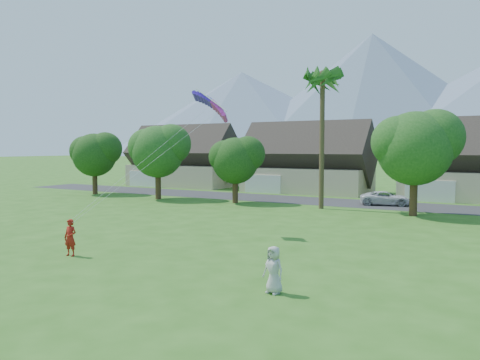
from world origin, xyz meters
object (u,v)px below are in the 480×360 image
Objects in this scene: watcher at (274,270)px; parafoil_kite at (212,104)px; kite_flyer at (70,238)px; parked_car at (386,198)px.

parafoil_kite is at bearing 145.73° from watcher.
kite_flyer is at bearing -169.26° from watcher.
kite_flyer reaches higher than parked_car.
kite_flyer is 30.95m from parked_car.
parked_car is (-2.26, 29.93, -0.24)m from watcher.
parked_car is at bearing 65.78° from parafoil_kite.
watcher is (11.68, -0.45, -0.04)m from kite_flyer.
parafoil_kite is at bearing 64.85° from kite_flyer.
watcher is at bearing -52.87° from parafoil_kite.
kite_flyer is at bearing -111.56° from parafoil_kite.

